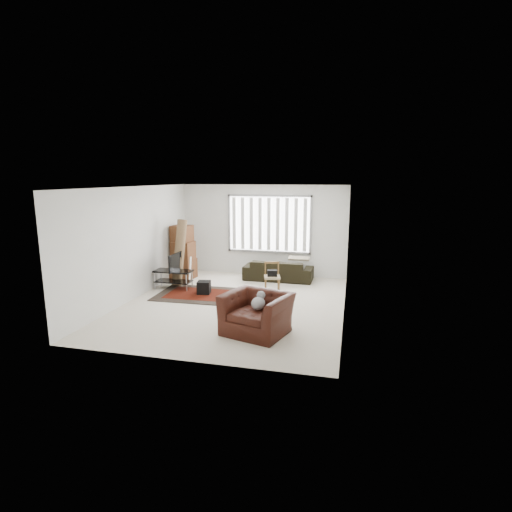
{
  "coord_description": "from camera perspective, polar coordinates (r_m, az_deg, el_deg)",
  "views": [
    {
      "loc": [
        2.59,
        -8.55,
        2.92
      ],
      "look_at": [
        0.38,
        0.6,
        1.05
      ],
      "focal_mm": 28.0,
      "sensor_mm": 36.0,
      "label": 1
    }
  ],
  "objects": [
    {
      "name": "room",
      "position": [
        9.48,
        -2.13,
        4.2
      ],
      "size": [
        6.0,
        6.02,
        2.71
      ],
      "color": "beige",
      "rests_on": "ground"
    },
    {
      "name": "white_flatpack",
      "position": [
        11.67,
        -10.51,
        -1.7
      ],
      "size": [
        0.56,
        0.26,
        0.69
      ],
      "primitive_type": "cube",
      "rotation": [
        -0.17,
        0.0,
        -0.13
      ],
      "color": "silver",
      "rests_on": "ground"
    },
    {
      "name": "moving_boxes",
      "position": [
        11.77,
        -10.4,
        0.29
      ],
      "size": [
        0.68,
        0.63,
        1.55
      ],
      "color": "#58331C",
      "rests_on": "ground"
    },
    {
      "name": "persian_rug",
      "position": [
        10.18,
        -7.55,
        -5.48
      ],
      "size": [
        2.33,
        1.59,
        0.02
      ],
      "color": "black",
      "rests_on": "ground"
    },
    {
      "name": "side_chair",
      "position": [
        10.34,
        2.32,
        -2.76
      ],
      "size": [
        0.49,
        0.49,
        0.75
      ],
      "rotation": [
        0.0,
        0.0,
        0.25
      ],
      "color": "#8A795A",
      "rests_on": "ground"
    },
    {
      "name": "armchair",
      "position": [
        7.6,
        0.11,
        -7.81
      ],
      "size": [
        1.42,
        1.32,
        0.87
      ],
      "rotation": [
        0.0,
        0.0,
        -0.28
      ],
      "color": "#33110A",
      "rests_on": "ground"
    },
    {
      "name": "subwoofer",
      "position": [
        10.2,
        -7.45,
        -4.46
      ],
      "size": [
        0.36,
        0.36,
        0.32
      ],
      "primitive_type": "cube",
      "rotation": [
        0.0,
        0.0,
        0.17
      ],
      "color": "black",
      "rests_on": "persian_rug"
    },
    {
      "name": "rolled_rug",
      "position": [
        11.06,
        -10.87,
        0.51
      ],
      "size": [
        0.34,
        0.72,
        1.8
      ],
      "primitive_type": "cylinder",
      "rotation": [
        -0.25,
        0.0,
        -0.1
      ],
      "color": "brown",
      "rests_on": "ground"
    },
    {
      "name": "sofa",
      "position": [
        11.47,
        3.21,
        -1.59
      ],
      "size": [
        1.97,
        0.87,
        0.76
      ],
      "primitive_type": "imported",
      "rotation": [
        0.0,
        0.0,
        3.13
      ],
      "color": "black",
      "rests_on": "ground"
    },
    {
      "name": "tv",
      "position": [
        10.71,
        -11.79,
        -0.81
      ],
      "size": [
        0.1,
        0.8,
        0.46
      ],
      "primitive_type": "imported",
      "rotation": [
        0.0,
        0.0,
        1.57
      ],
      "color": "black",
      "rests_on": "tv_stand"
    },
    {
      "name": "tv_stand",
      "position": [
        10.79,
        -11.71,
        -2.73
      ],
      "size": [
        0.99,
        0.45,
        0.5
      ],
      "color": "black",
      "rests_on": "ground"
    }
  ]
}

